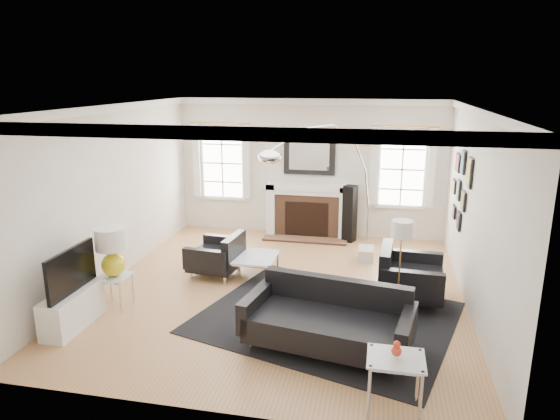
% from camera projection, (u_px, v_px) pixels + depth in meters
% --- Properties ---
extents(floor, '(6.00, 6.00, 0.00)m').
position_uv_depth(floor, '(280.00, 290.00, 7.76)').
color(floor, '#A57845').
rests_on(floor, ground).
extents(back_wall, '(5.50, 0.04, 2.80)m').
position_uv_depth(back_wall, '(309.00, 168.00, 10.24)').
color(back_wall, silver).
rests_on(back_wall, floor).
extents(front_wall, '(5.50, 0.04, 2.80)m').
position_uv_depth(front_wall, '(215.00, 281.00, 4.56)').
color(front_wall, silver).
rests_on(front_wall, floor).
extents(left_wall, '(0.04, 6.00, 2.80)m').
position_uv_depth(left_wall, '(111.00, 194.00, 7.93)').
color(left_wall, silver).
rests_on(left_wall, floor).
extents(right_wall, '(0.04, 6.00, 2.80)m').
position_uv_depth(right_wall, '(476.00, 213.00, 6.87)').
color(right_wall, silver).
rests_on(right_wall, floor).
extents(ceiling, '(5.50, 6.00, 0.02)m').
position_uv_depth(ceiling, '(280.00, 107.00, 7.04)').
color(ceiling, white).
rests_on(ceiling, back_wall).
extents(crown_molding, '(5.50, 6.00, 0.12)m').
position_uv_depth(crown_molding, '(280.00, 111.00, 7.05)').
color(crown_molding, white).
rests_on(crown_molding, back_wall).
extents(fireplace, '(1.70, 0.69, 1.11)m').
position_uv_depth(fireplace, '(307.00, 211.00, 10.26)').
color(fireplace, white).
rests_on(fireplace, floor).
extents(mantel_mirror, '(1.05, 0.07, 0.75)m').
position_uv_depth(mantel_mirror, '(309.00, 156.00, 10.13)').
color(mantel_mirror, black).
rests_on(mantel_mirror, back_wall).
extents(window_left, '(1.24, 0.15, 1.62)m').
position_uv_depth(window_left, '(222.00, 163.00, 10.53)').
color(window_left, white).
rests_on(window_left, back_wall).
extents(window_right, '(1.24, 0.15, 1.62)m').
position_uv_depth(window_right, '(402.00, 169.00, 9.81)').
color(window_right, white).
rests_on(window_right, back_wall).
extents(gallery_wall, '(0.04, 1.73, 1.29)m').
position_uv_depth(gallery_wall, '(461.00, 184.00, 8.06)').
color(gallery_wall, black).
rests_on(gallery_wall, right_wall).
extents(tv_unit, '(0.35, 1.00, 1.09)m').
position_uv_depth(tv_unit, '(72.00, 304.00, 6.54)').
color(tv_unit, white).
rests_on(tv_unit, floor).
extents(area_rug, '(3.89, 3.52, 0.01)m').
position_uv_depth(area_rug, '(326.00, 317.00, 6.87)').
color(area_rug, black).
rests_on(area_rug, floor).
extents(sofa, '(2.12, 1.24, 0.65)m').
position_uv_depth(sofa, '(329.00, 321.00, 6.02)').
color(sofa, black).
rests_on(sofa, floor).
extents(armchair_left, '(0.87, 0.94, 0.59)m').
position_uv_depth(armchair_left, '(219.00, 256.00, 8.29)').
color(armchair_left, black).
rests_on(armchair_left, floor).
extents(armchair_right, '(0.96, 1.05, 0.67)m').
position_uv_depth(armchair_right, '(407.00, 277.00, 7.29)').
color(armchair_right, black).
rests_on(armchair_right, floor).
extents(coffee_table, '(0.80, 0.80, 0.36)m').
position_uv_depth(coffee_table, '(252.00, 258.00, 8.21)').
color(coffee_table, silver).
rests_on(coffee_table, floor).
extents(side_table_left, '(0.43, 0.43, 0.47)m').
position_uv_depth(side_table_left, '(115.00, 282.00, 7.11)').
color(side_table_left, silver).
rests_on(side_table_left, floor).
extents(nesting_table, '(0.55, 0.46, 0.60)m').
position_uv_depth(nesting_table, '(395.00, 369.00, 4.80)').
color(nesting_table, silver).
rests_on(nesting_table, floor).
extents(gourd_lamp, '(0.45, 0.45, 0.71)m').
position_uv_depth(gourd_lamp, '(112.00, 248.00, 6.98)').
color(gourd_lamp, yellow).
rests_on(gourd_lamp, side_table_left).
extents(orange_vase, '(0.10, 0.10, 0.16)m').
position_uv_depth(orange_vase, '(397.00, 349.00, 4.75)').
color(orange_vase, red).
rests_on(orange_vase, nesting_table).
extents(arc_floor_lamp, '(1.81, 1.68, 2.56)m').
position_uv_depth(arc_floor_lamp, '(323.00, 191.00, 8.26)').
color(arc_floor_lamp, silver).
rests_on(arc_floor_lamp, floor).
extents(stick_floor_lamp, '(0.28, 0.28, 1.38)m').
position_uv_depth(stick_floor_lamp, '(402.00, 234.00, 6.59)').
color(stick_floor_lamp, '#CA9146').
rests_on(stick_floor_lamp, floor).
extents(speaker_tower, '(0.30, 0.30, 1.14)m').
position_uv_depth(speaker_tower, '(350.00, 214.00, 9.95)').
color(speaker_tower, black).
rests_on(speaker_tower, floor).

